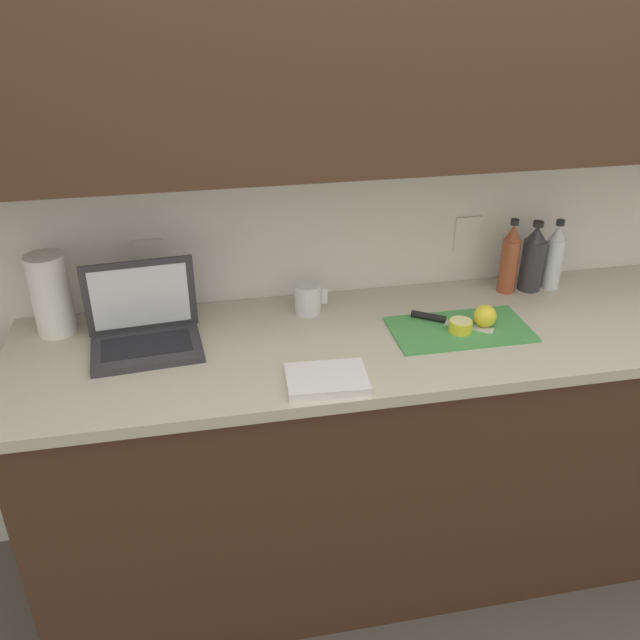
{
  "coord_description": "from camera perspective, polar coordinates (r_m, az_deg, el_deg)",
  "views": [
    {
      "loc": [
        -0.68,
        -1.73,
        1.96
      ],
      "look_at": [
        -0.34,
        -0.01,
        1.01
      ],
      "focal_mm": 38.0,
      "sensor_mm": 36.0,
      "label": 1
    }
  ],
  "objects": [
    {
      "name": "ground_plane",
      "position": [
        2.7,
        7.33,
        -18.45
      ],
      "size": [
        12.0,
        12.0,
        0.0
      ],
      "primitive_type": "plane",
      "color": "#564C47",
      "rests_on": "ground"
    },
    {
      "name": "wall_back",
      "position": [
        2.14,
        7.82,
        17.27
      ],
      "size": [
        5.2,
        0.38,
        2.6
      ],
      "color": "white",
      "rests_on": "ground_plane"
    },
    {
      "name": "counter_unit",
      "position": [
        2.39,
        8.48,
        -10.44
      ],
      "size": [
        2.53,
        0.65,
        0.93
      ],
      "color": "#472D1E",
      "rests_on": "ground_plane"
    },
    {
      "name": "laptop",
      "position": [
        2.07,
        -14.59,
        -0.55
      ],
      "size": [
        0.34,
        0.25,
        0.24
      ],
      "rotation": [
        0.0,
        0.0,
        0.08
      ],
      "color": "#333338",
      "rests_on": "counter_unit"
    },
    {
      "name": "cutting_board",
      "position": [
        2.14,
        11.69,
        -0.77
      ],
      "size": [
        0.43,
        0.24,
        0.01
      ],
      "primitive_type": "cube",
      "color": "#4C9E51",
      "rests_on": "counter_unit"
    },
    {
      "name": "knife",
      "position": [
        2.16,
        9.89,
        0.1
      ],
      "size": [
        0.23,
        0.17,
        0.02
      ],
      "rotation": [
        0.0,
        0.0,
        -0.59
      ],
      "color": "silver",
      "rests_on": "cutting_board"
    },
    {
      "name": "lemon_half_cut",
      "position": [
        2.12,
        11.75,
        -0.48
      ],
      "size": [
        0.07,
        0.07,
        0.04
      ],
      "color": "yellow",
      "rests_on": "cutting_board"
    },
    {
      "name": "lemon_whole_beside",
      "position": [
        2.15,
        13.72,
        0.33
      ],
      "size": [
        0.07,
        0.07,
        0.07
      ],
      "color": "yellow",
      "rests_on": "cutting_board"
    },
    {
      "name": "bottle_green_soda",
      "position": [
        2.47,
        19.13,
        5.02
      ],
      "size": [
        0.06,
        0.06,
        0.25
      ],
      "color": "silver",
      "rests_on": "counter_unit"
    },
    {
      "name": "bottle_oil_tall",
      "position": [
        2.43,
        17.49,
        4.93
      ],
      "size": [
        0.08,
        0.08,
        0.25
      ],
      "color": "#333338",
      "rests_on": "counter_unit"
    },
    {
      "name": "bottle_water_clear",
      "position": [
        2.39,
        15.67,
        4.96
      ],
      "size": [
        0.06,
        0.06,
        0.26
      ],
      "color": "#A34C2D",
      "rests_on": "counter_unit"
    },
    {
      "name": "measuring_cup",
      "position": [
        2.19,
        -1.01,
        1.84
      ],
      "size": [
        0.11,
        0.09,
        0.1
      ],
      "color": "silver",
      "rests_on": "counter_unit"
    },
    {
      "name": "paper_towel_roll",
      "position": [
        2.19,
        -21.73,
        2.0
      ],
      "size": [
        0.12,
        0.12,
        0.25
      ],
      "color": "white",
      "rests_on": "counter_unit"
    },
    {
      "name": "dish_towel",
      "position": [
        1.84,
        0.57,
        -5.01
      ],
      "size": [
        0.23,
        0.17,
        0.02
      ],
      "primitive_type": "cube",
      "rotation": [
        0.0,
        0.0,
        -0.06
      ],
      "color": "white",
      "rests_on": "counter_unit"
    }
  ]
}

